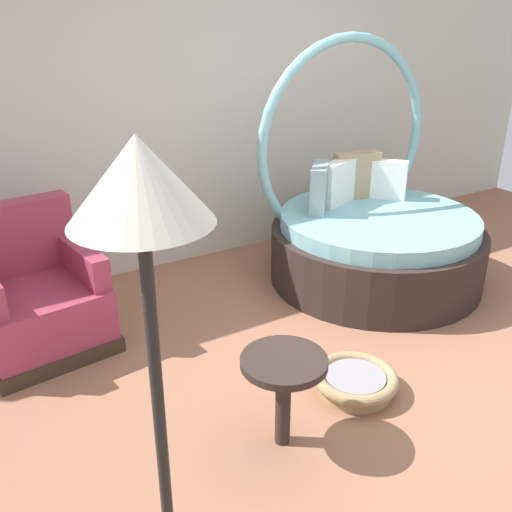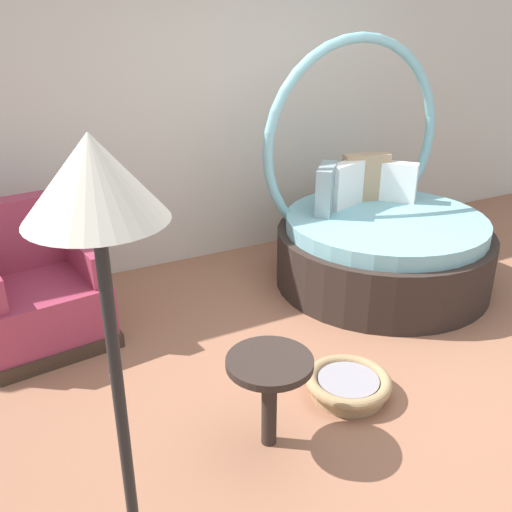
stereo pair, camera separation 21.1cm
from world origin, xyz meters
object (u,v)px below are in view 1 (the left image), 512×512
Objects in this scene: floor_lamp at (144,240)px; side_table at (284,374)px; round_daybed at (371,233)px; pet_basket at (355,381)px; red_armchair at (36,300)px.

side_table is at bearing 33.51° from floor_lamp.
pet_basket is (-1.13, -1.17, -0.32)m from round_daybed.
pet_basket is at bearing 12.43° from side_table.
side_table is at bearing -62.10° from red_armchair.
red_armchair reaches higher than pet_basket.
round_daybed is 2.06× the size of red_armchair.
round_daybed reaches higher than side_table.
round_daybed is 1.66m from pet_basket.
round_daybed is 1.07× the size of floor_lamp.
pet_basket is 2.18m from floor_lamp.
pet_basket is 0.98× the size of side_table.
red_armchair reaches higher than side_table.
pet_basket is at bearing -134.02° from round_daybed.
round_daybed is 2.64m from red_armchair.
floor_lamp is (0.02, -2.22, 1.20)m from red_armchair.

